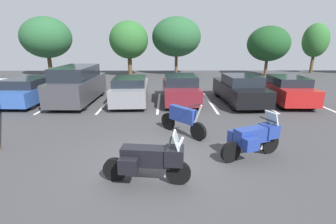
{
  "coord_description": "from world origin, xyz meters",
  "views": [
    {
      "loc": [
        0.23,
        -6.37,
        3.38
      ],
      "look_at": [
        0.3,
        1.52,
        1.07
      ],
      "focal_mm": 26.44,
      "sensor_mm": 36.0,
      "label": 1
    }
  ],
  "objects_px": {
    "car_blue": "(30,90)",
    "car_grey": "(131,90)",
    "motorcycle_touring": "(149,159)",
    "motorcycle_third": "(183,119)",
    "car_charcoal": "(78,85)",
    "car_maroon": "(180,89)",
    "car_black": "(240,89)",
    "car_red": "(286,89)",
    "motorcycle_second": "(254,137)"
  },
  "relations": [
    {
      "from": "car_grey",
      "to": "car_maroon",
      "type": "height_order",
      "value": "car_maroon"
    },
    {
      "from": "motorcycle_touring",
      "to": "car_maroon",
      "type": "bearing_deg",
      "value": 81.81
    },
    {
      "from": "motorcycle_second",
      "to": "car_charcoal",
      "type": "xyz_separation_m",
      "value": [
        -7.47,
        6.81,
        0.37
      ]
    },
    {
      "from": "car_blue",
      "to": "car_red",
      "type": "relative_size",
      "value": 1.01
    },
    {
      "from": "car_maroon",
      "to": "motorcycle_second",
      "type": "bearing_deg",
      "value": -75.29
    },
    {
      "from": "car_charcoal",
      "to": "car_maroon",
      "type": "distance_m",
      "value": 5.67
    },
    {
      "from": "motorcycle_touring",
      "to": "car_blue",
      "type": "distance_m",
      "value": 10.84
    },
    {
      "from": "car_grey",
      "to": "motorcycle_touring",
      "type": "bearing_deg",
      "value": -79.12
    },
    {
      "from": "car_blue",
      "to": "car_grey",
      "type": "xyz_separation_m",
      "value": [
        5.59,
        -0.05,
        0.03
      ]
    },
    {
      "from": "motorcycle_touring",
      "to": "car_blue",
      "type": "relative_size",
      "value": 0.49
    },
    {
      "from": "car_blue",
      "to": "car_grey",
      "type": "distance_m",
      "value": 5.59
    },
    {
      "from": "motorcycle_second",
      "to": "car_maroon",
      "type": "xyz_separation_m",
      "value": [
        -1.8,
        6.87,
        0.12
      ]
    },
    {
      "from": "car_red",
      "to": "car_black",
      "type": "bearing_deg",
      "value": -179.24
    },
    {
      "from": "motorcycle_second",
      "to": "car_maroon",
      "type": "bearing_deg",
      "value": 104.71
    },
    {
      "from": "motorcycle_touring",
      "to": "car_grey",
      "type": "xyz_separation_m",
      "value": [
        -1.56,
        8.1,
        0.09
      ]
    },
    {
      "from": "motorcycle_touring",
      "to": "motorcycle_second",
      "type": "relative_size",
      "value": 1.1
    },
    {
      "from": "car_grey",
      "to": "car_red",
      "type": "distance_m",
      "value": 8.59
    },
    {
      "from": "car_blue",
      "to": "car_black",
      "type": "xyz_separation_m",
      "value": [
        11.61,
        -0.14,
        0.06
      ]
    },
    {
      "from": "motorcycle_third",
      "to": "car_blue",
      "type": "distance_m",
      "value": 9.54
    },
    {
      "from": "car_red",
      "to": "car_charcoal",
      "type": "bearing_deg",
      "value": 179.38
    },
    {
      "from": "car_grey",
      "to": "car_red",
      "type": "height_order",
      "value": "car_red"
    },
    {
      "from": "motorcycle_third",
      "to": "car_red",
      "type": "bearing_deg",
      "value": 38.82
    },
    {
      "from": "car_grey",
      "to": "car_maroon",
      "type": "relative_size",
      "value": 1.02
    },
    {
      "from": "car_charcoal",
      "to": "car_grey",
      "type": "height_order",
      "value": "car_charcoal"
    },
    {
      "from": "car_black",
      "to": "car_grey",
      "type": "bearing_deg",
      "value": 179.17
    },
    {
      "from": "motorcycle_touring",
      "to": "car_charcoal",
      "type": "bearing_deg",
      "value": 118.76
    },
    {
      "from": "motorcycle_second",
      "to": "car_blue",
      "type": "bearing_deg",
      "value": 146.15
    },
    {
      "from": "car_black",
      "to": "car_red",
      "type": "xyz_separation_m",
      "value": [
        2.56,
        0.03,
        -0.02
      ]
    },
    {
      "from": "car_blue",
      "to": "car_charcoal",
      "type": "relative_size",
      "value": 0.91
    },
    {
      "from": "motorcycle_second",
      "to": "motorcycle_third",
      "type": "height_order",
      "value": "motorcycle_second"
    },
    {
      "from": "car_maroon",
      "to": "car_red",
      "type": "distance_m",
      "value": 5.85
    },
    {
      "from": "motorcycle_touring",
      "to": "motorcycle_third",
      "type": "bearing_deg",
      "value": 72.5
    },
    {
      "from": "car_blue",
      "to": "car_maroon",
      "type": "distance_m",
      "value": 8.33
    },
    {
      "from": "motorcycle_touring",
      "to": "motorcycle_third",
      "type": "distance_m",
      "value": 3.35
    },
    {
      "from": "motorcycle_third",
      "to": "car_black",
      "type": "height_order",
      "value": "car_black"
    },
    {
      "from": "motorcycle_third",
      "to": "car_grey",
      "type": "xyz_separation_m",
      "value": [
        -2.56,
        4.9,
        0.12
      ]
    },
    {
      "from": "car_black",
      "to": "car_red",
      "type": "distance_m",
      "value": 2.56
    },
    {
      "from": "motorcycle_touring",
      "to": "car_red",
      "type": "relative_size",
      "value": 0.49
    },
    {
      "from": "car_maroon",
      "to": "car_black",
      "type": "relative_size",
      "value": 0.9
    },
    {
      "from": "motorcycle_second",
      "to": "car_grey",
      "type": "bearing_deg",
      "value": 123.97
    },
    {
      "from": "car_blue",
      "to": "car_charcoal",
      "type": "distance_m",
      "value": 2.68
    },
    {
      "from": "car_maroon",
      "to": "car_black",
      "type": "height_order",
      "value": "car_black"
    },
    {
      "from": "motorcycle_touring",
      "to": "motorcycle_second",
      "type": "bearing_deg",
      "value": 24.43
    },
    {
      "from": "motorcycle_third",
      "to": "car_maroon",
      "type": "bearing_deg",
      "value": 88.0
    },
    {
      "from": "car_maroon",
      "to": "car_red",
      "type": "bearing_deg",
      "value": -1.77
    },
    {
      "from": "car_blue",
      "to": "car_black",
      "type": "relative_size",
      "value": 0.91
    },
    {
      "from": "motorcycle_third",
      "to": "car_charcoal",
      "type": "bearing_deg",
      "value": 137.85
    },
    {
      "from": "car_black",
      "to": "car_red",
      "type": "height_order",
      "value": "car_black"
    },
    {
      "from": "car_blue",
      "to": "motorcycle_third",
      "type": "bearing_deg",
      "value": -31.29
    },
    {
      "from": "car_charcoal",
      "to": "motorcycle_second",
      "type": "bearing_deg",
      "value": -42.36
    }
  ]
}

